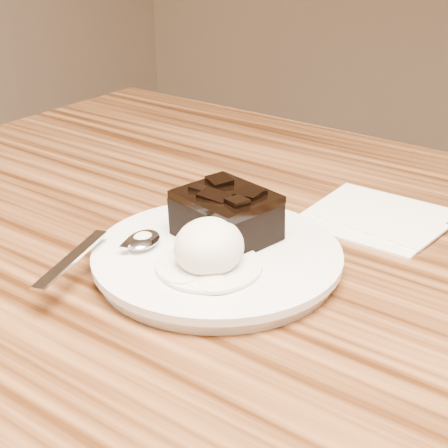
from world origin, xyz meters
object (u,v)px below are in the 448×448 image
Objects in this scene: plate at (217,259)px; brownie at (226,219)px; spoon at (143,242)px; napkin at (375,216)px; ice_cream_scoop at (209,247)px.

plate is 2.75× the size of brownie.
plate is at bearing -70.14° from brownie.
napkin is at bearing 41.98° from spoon.
brownie is 0.50× the size of spoon.
napkin is (0.05, 0.21, -0.04)m from ice_cream_scoop.
ice_cream_scoop is at bearing -103.74° from napkin.
spoon is 1.24× the size of napkin.
spoon is at bearing -150.10° from plate.
plate is at bearing -109.93° from napkin.
plate is 1.37× the size of spoon.
spoon is (-0.07, -0.00, -0.02)m from ice_cream_scoop.
brownie is 1.32× the size of ice_cream_scoop.
ice_cream_scoop is 0.38× the size of spoon.
spoon reaches higher than napkin.
brownie reaches higher than plate.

